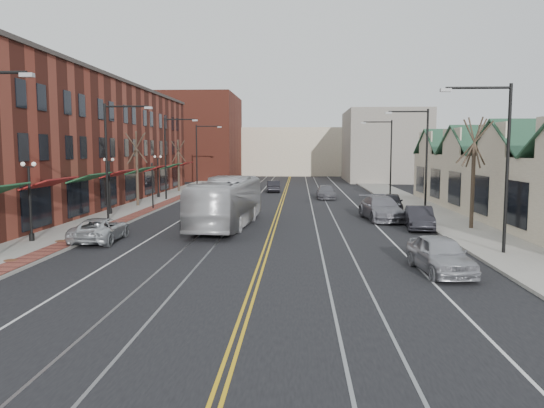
# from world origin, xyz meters

# --- Properties ---
(ground) EXTENTS (160.00, 160.00, 0.00)m
(ground) POSITION_xyz_m (0.00, 0.00, 0.00)
(ground) COLOR black
(ground) RESTS_ON ground
(sidewalk_left) EXTENTS (4.00, 120.00, 0.15)m
(sidewalk_left) POSITION_xyz_m (-12.00, 20.00, 0.07)
(sidewalk_left) COLOR gray
(sidewalk_left) RESTS_ON ground
(sidewalk_right) EXTENTS (4.00, 120.00, 0.15)m
(sidewalk_right) POSITION_xyz_m (12.00, 20.00, 0.07)
(sidewalk_right) COLOR gray
(sidewalk_right) RESTS_ON ground
(building_left) EXTENTS (10.00, 50.00, 11.00)m
(building_left) POSITION_xyz_m (-19.00, 27.00, 5.50)
(building_left) COLOR maroon
(building_left) RESTS_ON ground
(building_right) EXTENTS (8.00, 36.00, 4.60)m
(building_right) POSITION_xyz_m (18.00, 20.00, 2.30)
(building_right) COLOR #BDAE92
(building_right) RESTS_ON ground
(backdrop_left) EXTENTS (14.00, 18.00, 14.00)m
(backdrop_left) POSITION_xyz_m (-16.00, 70.00, 7.00)
(backdrop_left) COLOR maroon
(backdrop_left) RESTS_ON ground
(backdrop_mid) EXTENTS (22.00, 14.00, 9.00)m
(backdrop_mid) POSITION_xyz_m (0.00, 85.00, 4.50)
(backdrop_mid) COLOR #BDAE92
(backdrop_mid) RESTS_ON ground
(backdrop_right) EXTENTS (12.00, 16.00, 11.00)m
(backdrop_right) POSITION_xyz_m (15.00, 65.00, 5.50)
(backdrop_right) COLOR slate
(backdrop_right) RESTS_ON ground
(streetlight_l_1) EXTENTS (3.33, 0.25, 8.00)m
(streetlight_l_1) POSITION_xyz_m (-11.05, 16.00, 5.03)
(streetlight_l_1) COLOR black
(streetlight_l_1) RESTS_ON sidewalk_left
(streetlight_l_2) EXTENTS (3.33, 0.25, 8.00)m
(streetlight_l_2) POSITION_xyz_m (-11.05, 32.00, 5.03)
(streetlight_l_2) COLOR black
(streetlight_l_2) RESTS_ON sidewalk_left
(streetlight_l_3) EXTENTS (3.33, 0.25, 8.00)m
(streetlight_l_3) POSITION_xyz_m (-11.05, 48.00, 5.03)
(streetlight_l_3) COLOR black
(streetlight_l_3) RESTS_ON sidewalk_left
(streetlight_r_0) EXTENTS (3.33, 0.25, 8.00)m
(streetlight_r_0) POSITION_xyz_m (11.05, 6.00, 5.03)
(streetlight_r_0) COLOR black
(streetlight_r_0) RESTS_ON sidewalk_right
(streetlight_r_1) EXTENTS (3.33, 0.25, 8.00)m
(streetlight_r_1) POSITION_xyz_m (11.05, 22.00, 5.03)
(streetlight_r_1) COLOR black
(streetlight_r_1) RESTS_ON sidewalk_right
(streetlight_r_2) EXTENTS (3.33, 0.25, 8.00)m
(streetlight_r_2) POSITION_xyz_m (11.05, 38.00, 5.03)
(streetlight_r_2) COLOR black
(streetlight_r_2) RESTS_ON sidewalk_right
(lamppost_l_1) EXTENTS (0.84, 0.28, 4.27)m
(lamppost_l_1) POSITION_xyz_m (-12.80, 8.00, 2.20)
(lamppost_l_1) COLOR black
(lamppost_l_1) RESTS_ON sidewalk_left
(lamppost_l_2) EXTENTS (0.84, 0.28, 4.27)m
(lamppost_l_2) POSITION_xyz_m (-12.80, 20.00, 2.20)
(lamppost_l_2) COLOR black
(lamppost_l_2) RESTS_ON sidewalk_left
(lamppost_l_3) EXTENTS (0.84, 0.28, 4.27)m
(lamppost_l_3) POSITION_xyz_m (-12.80, 34.00, 2.20)
(lamppost_l_3) COLOR black
(lamppost_l_3) RESTS_ON sidewalk_left
(tree_left_near) EXTENTS (1.78, 1.37, 6.48)m
(tree_left_near) POSITION_xyz_m (-12.50, 26.00, 3.51)
(tree_left_near) COLOR #382B21
(tree_left_near) RESTS_ON sidewalk_left
(tree_left_far) EXTENTS (1.66, 1.28, 6.02)m
(tree_left_far) POSITION_xyz_m (-12.50, 42.00, 3.28)
(tree_left_far) COLOR #382B21
(tree_left_far) RESTS_ON sidewalk_left
(tree_right_mid) EXTENTS (1.90, 1.46, 6.93)m
(tree_right_mid) POSITION_xyz_m (12.50, 14.00, 3.75)
(tree_right_mid) COLOR #382B21
(tree_right_mid) RESTS_ON sidewalk_right
(manhole_mid) EXTENTS (0.60, 0.60, 0.02)m
(manhole_mid) POSITION_xyz_m (-11.20, 3.00, 0.16)
(manhole_mid) COLOR #592D19
(manhole_mid) RESTS_ON sidewalk_left
(manhole_far) EXTENTS (0.60, 0.60, 0.02)m
(manhole_far) POSITION_xyz_m (-11.20, 8.00, 0.16)
(manhole_far) COLOR #592D19
(manhole_far) RESTS_ON sidewalk_left
(traffic_signal) EXTENTS (0.18, 0.15, 3.80)m
(traffic_signal) POSITION_xyz_m (-10.60, 24.00, 2.35)
(traffic_signal) COLOR black
(traffic_signal) RESTS_ON sidewalk_left
(transit_bus) EXTENTS (3.60, 11.85, 3.25)m
(transit_bus) POSITION_xyz_m (-3.04, 14.44, 1.63)
(transit_bus) COLOR #B9B9BB
(transit_bus) RESTS_ON ground
(parked_suv) EXTENTS (2.45, 4.94, 1.34)m
(parked_suv) POSITION_xyz_m (-9.30, 8.72, 0.67)
(parked_suv) COLOR #B4B9BC
(parked_suv) RESTS_ON ground
(parked_car_a) EXTENTS (2.25, 4.72, 1.56)m
(parked_car_a) POSITION_xyz_m (7.50, 2.21, 0.78)
(parked_car_a) COLOR #A2A3A9
(parked_car_a) RESTS_ON ground
(parked_car_b) EXTENTS (2.10, 4.63, 1.48)m
(parked_car_b) POSITION_xyz_m (9.30, 14.12, 0.74)
(parked_car_b) COLOR black
(parked_car_b) RESTS_ON ground
(parked_car_c) EXTENTS (3.03, 6.12, 1.71)m
(parked_car_c) POSITION_xyz_m (7.56, 18.39, 0.86)
(parked_car_c) COLOR slate
(parked_car_c) RESTS_ON ground
(parked_car_d) EXTENTS (2.30, 4.49, 1.46)m
(parked_car_d) POSITION_xyz_m (9.30, 24.25, 0.73)
(parked_car_d) COLOR black
(parked_car_d) RESTS_ON ground
(distant_car_left) EXTENTS (1.80, 4.28, 1.37)m
(distant_car_left) POSITION_xyz_m (-1.40, 42.79, 0.69)
(distant_car_left) COLOR black
(distant_car_left) RESTS_ON ground
(distant_car_right) EXTENTS (1.89, 4.64, 1.35)m
(distant_car_right) POSITION_xyz_m (4.42, 34.71, 0.67)
(distant_car_right) COLOR slate
(distant_car_right) RESTS_ON ground
(distant_car_far) EXTENTS (1.65, 4.01, 1.36)m
(distant_car_far) POSITION_xyz_m (-8.50, 51.98, 0.68)
(distant_car_far) COLOR #B2B3B9
(distant_car_far) RESTS_ON ground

